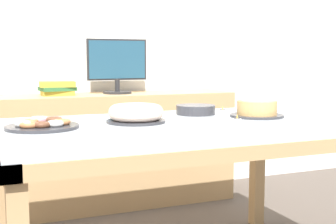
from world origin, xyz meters
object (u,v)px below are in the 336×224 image
(cake_chocolate_round, at_px, (257,109))
(tealight_right_edge, at_px, (237,119))
(book_stack, at_px, (57,88))
(pastry_platter, at_px, (42,125))
(computer_monitor, at_px, (117,66))
(cake_golden_bundt, at_px, (136,114))
(tealight_left_edge, at_px, (223,110))
(tealight_near_cakes, at_px, (274,111))
(plate_stack, at_px, (196,110))

(cake_chocolate_round, xyz_separation_m, tealight_right_edge, (-0.19, -0.12, -0.03))
(book_stack, bearing_deg, pastry_platter, -102.65)
(cake_chocolate_round, distance_m, pastry_platter, 1.07)
(computer_monitor, relative_size, book_stack, 1.77)
(book_stack, distance_m, cake_golden_bundt, 1.10)
(computer_monitor, relative_size, tealight_right_edge, 10.60)
(book_stack, height_order, tealight_left_edge, book_stack)
(tealight_near_cakes, xyz_separation_m, tealight_left_edge, (-0.26, 0.12, 0.00))
(cake_chocolate_round, height_order, tealight_right_edge, cake_chocolate_round)
(computer_monitor, relative_size, plate_stack, 2.02)
(cake_chocolate_round, distance_m, cake_golden_bundt, 0.64)
(computer_monitor, xyz_separation_m, tealight_right_edge, (0.22, -1.24, -0.23))
(book_stack, height_order, plate_stack, book_stack)
(pastry_platter, xyz_separation_m, plate_stack, (0.83, 0.20, 0.01))
(book_stack, height_order, cake_chocolate_round, book_stack)
(computer_monitor, bearing_deg, tealight_right_edge, -79.76)
(plate_stack, height_order, tealight_right_edge, plate_stack)
(cake_golden_bundt, height_order, tealight_right_edge, cake_golden_bundt)
(cake_golden_bundt, xyz_separation_m, tealight_left_edge, (0.58, 0.21, -0.03))
(pastry_platter, distance_m, plate_stack, 0.85)
(book_stack, relative_size, cake_chocolate_round, 0.87)
(cake_golden_bundt, distance_m, pastry_platter, 0.43)
(book_stack, bearing_deg, computer_monitor, -0.19)
(cake_chocolate_round, distance_m, plate_stack, 0.33)
(plate_stack, bearing_deg, tealight_left_edge, 8.25)
(tealight_near_cakes, bearing_deg, cake_chocolate_round, -147.20)
(pastry_platter, bearing_deg, cake_chocolate_round, -0.86)
(computer_monitor, distance_m, tealight_left_edge, 0.97)
(cake_chocolate_round, xyz_separation_m, tealight_left_edge, (-0.07, 0.24, -0.03))
(cake_golden_bundt, height_order, tealight_near_cakes, cake_golden_bundt)
(computer_monitor, bearing_deg, tealight_near_cakes, -58.51)
(pastry_platter, xyz_separation_m, tealight_right_edge, (0.89, -0.14, -0.01))
(cake_golden_bundt, relative_size, pastry_platter, 0.89)
(cake_golden_bundt, distance_m, plate_stack, 0.44)
(tealight_left_edge, bearing_deg, book_stack, 130.91)
(cake_chocolate_round, bearing_deg, tealight_near_cakes, 32.80)
(computer_monitor, bearing_deg, cake_golden_bundt, -101.99)
(cake_golden_bundt, relative_size, plate_stack, 1.32)
(pastry_platter, xyz_separation_m, tealight_left_edge, (1.01, 0.23, -0.01))
(pastry_platter, distance_m, tealight_left_edge, 1.03)
(computer_monitor, bearing_deg, tealight_left_edge, -68.40)
(cake_golden_bundt, xyz_separation_m, pastry_platter, (-0.43, -0.02, -0.03))
(computer_monitor, distance_m, cake_golden_bundt, 1.12)
(cake_golden_bundt, bearing_deg, plate_stack, 24.26)
(cake_chocolate_round, height_order, tealight_left_edge, cake_chocolate_round)
(cake_golden_bundt, bearing_deg, pastry_platter, -177.32)
(pastry_platter, relative_size, tealight_near_cakes, 7.84)
(plate_stack, bearing_deg, book_stack, 122.79)
(computer_monitor, xyz_separation_m, tealight_left_edge, (0.35, -0.88, -0.23))
(computer_monitor, relative_size, cake_golden_bundt, 1.52)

